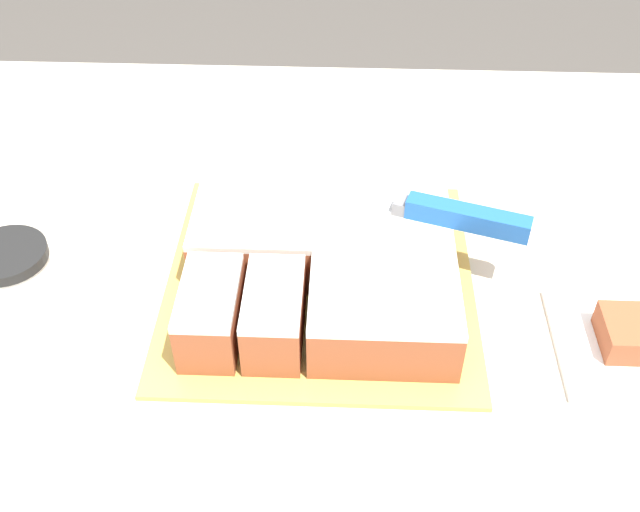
# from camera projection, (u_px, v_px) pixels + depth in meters

# --- Properties ---
(cake_board) EXTENTS (0.33, 0.34, 0.01)m
(cake_board) POSITION_uv_depth(u_px,v_px,m) (320.00, 280.00, 0.82)
(cake_board) COLOR gold
(cake_board) RESTS_ON countertop
(cake) EXTENTS (0.28, 0.28, 0.06)m
(cake) POSITION_uv_depth(u_px,v_px,m) (323.00, 254.00, 0.80)
(cake) COLOR #994C2D
(cake) RESTS_ON cake_board
(knife) EXTENTS (0.29, 0.11, 0.02)m
(knife) POSITION_uv_depth(u_px,v_px,m) (445.00, 214.00, 0.78)
(knife) COLOR silver
(knife) RESTS_ON cake
(coffee_cup) EXTENTS (0.08, 0.08, 0.09)m
(coffee_cup) POSITION_uv_depth(u_px,v_px,m) (17.00, 285.00, 0.75)
(coffee_cup) COLOR white
(coffee_cup) RESTS_ON countertop
(paper_napkin) EXTENTS (0.15, 0.15, 0.01)m
(paper_napkin) POSITION_uv_depth(u_px,v_px,m) (627.00, 345.00, 0.75)
(paper_napkin) COLOR white
(paper_napkin) RESTS_ON countertop
(brownie) EXTENTS (0.06, 0.06, 0.03)m
(brownie) POSITION_uv_depth(u_px,v_px,m) (632.00, 333.00, 0.74)
(brownie) COLOR #994C2D
(brownie) RESTS_ON paper_napkin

